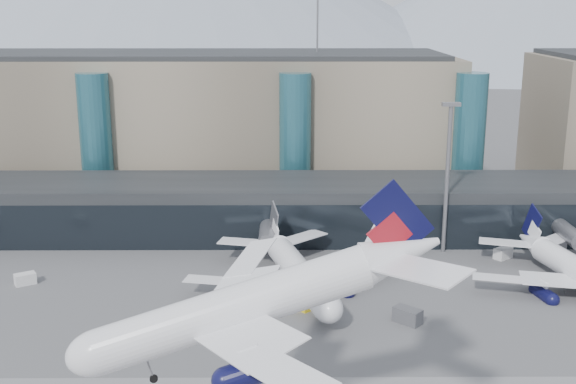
% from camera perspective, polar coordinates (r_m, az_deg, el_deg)
% --- Properties ---
extents(concourse, '(170.00, 27.00, 10.00)m').
position_cam_1_polar(concourse, '(131.64, -1.53, -1.29)').
color(concourse, black).
rests_on(concourse, ground).
extents(terminal_main, '(130.00, 30.00, 31.00)m').
position_cam_1_polar(terminal_main, '(163.26, -10.16, 5.37)').
color(terminal_main, gray).
rests_on(terminal_main, ground).
extents(teal_towers, '(116.40, 19.40, 46.00)m').
position_cam_1_polar(teal_towers, '(146.46, -7.30, 3.86)').
color(teal_towers, '#296373').
rests_on(teal_towers, ground).
extents(lightmast_mid, '(3.00, 1.20, 25.60)m').
position_cam_1_polar(lightmast_mid, '(122.89, 12.49, 1.75)').
color(lightmast_mid, slate).
rests_on(lightmast_mid, ground).
extents(hero_jet, '(34.19, 34.04, 11.08)m').
position_cam_1_polar(hero_jet, '(61.23, -1.44, -7.69)').
color(hero_jet, white).
rests_on(hero_jet, ground).
extents(jet_parked_mid, '(33.75, 35.08, 11.26)m').
position_cam_1_polar(jet_parked_mid, '(107.70, 0.49, -5.36)').
color(jet_parked_mid, white).
rests_on(jet_parked_mid, ground).
extents(jet_parked_right, '(32.79, 33.49, 10.78)m').
position_cam_1_polar(jet_parked_right, '(115.97, 21.53, -5.04)').
color(jet_parked_right, white).
rests_on(jet_parked_right, ground).
extents(veh_a, '(3.48, 3.05, 1.71)m').
position_cam_1_polar(veh_a, '(116.70, -20.05, -6.47)').
color(veh_a, silver).
rests_on(veh_a, ground).
extents(veh_c, '(4.06, 3.94, 2.06)m').
position_cam_1_polar(veh_c, '(98.37, 9.42, -9.61)').
color(veh_c, '#48484C').
rests_on(veh_c, ground).
extents(veh_d, '(3.58, 3.33, 1.83)m').
position_cam_1_polar(veh_d, '(125.68, 16.63, -4.65)').
color(veh_d, silver).
rests_on(veh_d, ground).
extents(veh_g, '(2.70, 3.01, 1.52)m').
position_cam_1_polar(veh_g, '(108.47, 4.52, -7.24)').
color(veh_g, silver).
rests_on(veh_g, ground).
extents(veh_h, '(4.34, 4.24, 2.20)m').
position_cam_1_polar(veh_h, '(101.68, 1.74, -8.54)').
color(veh_h, gold).
rests_on(veh_h, ground).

